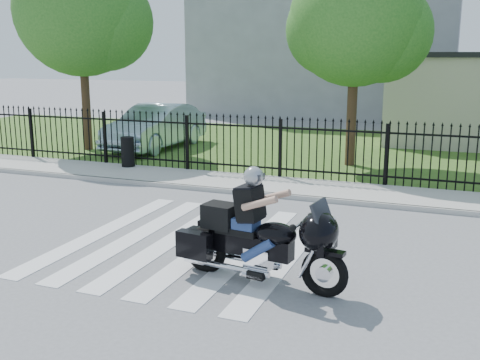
% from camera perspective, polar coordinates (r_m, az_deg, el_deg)
% --- Properties ---
extents(ground, '(120.00, 120.00, 0.00)m').
position_cam_1_polar(ground, '(11.12, -5.13, -6.37)').
color(ground, slate).
rests_on(ground, ground).
extents(crosswalk, '(5.00, 5.50, 0.01)m').
position_cam_1_polar(crosswalk, '(11.12, -5.13, -6.34)').
color(crosswalk, silver).
rests_on(crosswalk, ground).
extents(sidewalk, '(40.00, 2.00, 0.12)m').
position_cam_1_polar(sidewalk, '(15.57, 2.98, -0.57)').
color(sidewalk, '#ADAAA3').
rests_on(sidewalk, ground).
extents(curb, '(40.00, 0.12, 0.12)m').
position_cam_1_polar(curb, '(14.65, 1.76, -1.40)').
color(curb, '#ADAAA3').
rests_on(curb, ground).
extents(grass_strip, '(40.00, 12.00, 0.02)m').
position_cam_1_polar(grass_strip, '(22.21, 8.62, 3.17)').
color(grass_strip, '#30521C').
rests_on(grass_strip, ground).
extents(iron_fence, '(26.00, 0.04, 1.80)m').
position_cam_1_polar(iron_fence, '(16.34, 4.11, 3.06)').
color(iron_fence, black).
rests_on(iron_fence, ground).
extents(tree_left, '(4.80, 4.80, 7.58)m').
position_cam_1_polar(tree_left, '(22.30, -15.89, 16.19)').
color(tree_left, '#382316').
rests_on(tree_left, ground).
extents(tree_mid, '(4.20, 4.20, 6.78)m').
position_cam_1_polar(tree_mid, '(18.72, 11.67, 15.62)').
color(tree_mid, '#382316').
rests_on(tree_mid, ground).
extents(building_tall, '(15.00, 10.00, 12.00)m').
position_cam_1_polar(building_tall, '(36.32, 9.18, 16.26)').
color(building_tall, '#94979C').
rests_on(building_tall, ground).
extents(motorcycle_rider, '(2.93, 1.20, 1.94)m').
position_cam_1_polar(motorcycle_rider, '(9.02, 1.69, -5.56)').
color(motorcycle_rider, black).
rests_on(motorcycle_rider, ground).
extents(parked_car, '(1.98, 5.25, 1.71)m').
position_cam_1_polar(parked_car, '(22.09, -8.55, 5.39)').
color(parked_car, '#A2BFCC').
rests_on(parked_car, grass_strip).
extents(litter_bin, '(0.52, 0.52, 0.94)m').
position_cam_1_polar(litter_bin, '(18.18, -11.33, 2.84)').
color(litter_bin, black).
rests_on(litter_bin, sidewalk).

